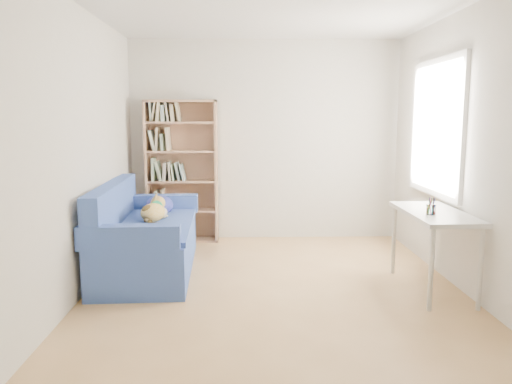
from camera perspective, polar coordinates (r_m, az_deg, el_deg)
The scene contains 6 objects.
ground at distance 4.86m, azimuth 2.05°, elevation -10.78°, with size 4.00×4.00×0.00m, color #B0844F.
room_shell at distance 4.63m, azimuth 3.37°, elevation 8.87°, with size 3.54×4.04×2.62m.
sofa at distance 5.39m, azimuth -12.63°, elevation -5.15°, with size 0.97×1.92×0.93m.
bookshelf at distance 6.51m, azimuth -8.43°, elevation 1.69°, with size 0.91×0.28×1.82m.
desk at distance 4.89m, azimuth 19.71°, elevation -3.04°, with size 0.52×1.12×0.75m.
pen_cup at distance 4.70m, azimuth 19.38°, elevation -1.73°, with size 0.08×0.08×0.16m.
Camera 1 is at (-0.30, -4.57, 1.61)m, focal length 35.00 mm.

